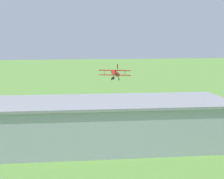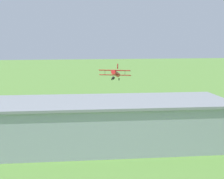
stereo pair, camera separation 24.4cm
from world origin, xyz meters
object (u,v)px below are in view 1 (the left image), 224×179
Objects in this scene: biplane at (115,73)px; car_silver at (178,115)px; hangar at (111,123)px; person_at_fence_line at (21,117)px; car_blue at (2,124)px; person_walking_on_apron at (34,115)px.

car_silver is (-7.37, 25.78, -5.79)m from biplane.
person_at_fence_line is at bearing -51.46° from hangar.
biplane reaches higher than hangar.
biplane is at bearing -132.60° from car_blue.
car_blue is 8.06m from person_walking_on_apron.
person_at_fence_line is at bearing 44.11° from biplane.
car_blue is at bearing 47.40° from biplane.
person_at_fence_line is (22.13, 21.45, -5.83)m from biplane.
car_blue is at bearing -35.84° from hangar.
biplane reaches higher than person_walking_on_apron.
car_silver is 29.81m from person_at_fence_line.
car_blue reaches higher than person_at_fence_line.
biplane is 31.36m from person_at_fence_line.
hangar is 21.94m from person_walking_on_apron.
person_walking_on_apron is at bearing 46.32° from biplane.
biplane is 1.95× the size of car_silver.
person_at_fence_line is (-2.70, -5.55, -0.06)m from car_blue.
car_blue is at bearing 2.18° from car_silver.
biplane is (-8.06, -39.11, 3.34)m from hangar.
person_walking_on_apron is at bearing -128.75° from car_blue.
car_silver is 27.62m from person_walking_on_apron.
person_walking_on_apron is at bearing -57.48° from hangar.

